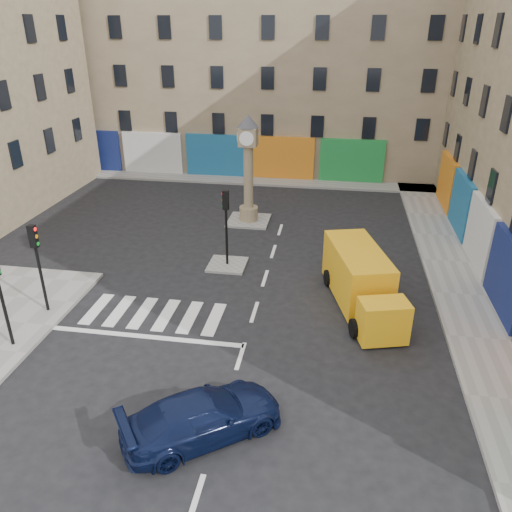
% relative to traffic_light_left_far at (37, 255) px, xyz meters
% --- Properties ---
extents(ground, '(120.00, 120.00, 0.00)m').
position_rel_traffic_light_left_far_xyz_m(ground, '(8.30, -2.60, -2.62)').
color(ground, black).
rests_on(ground, ground).
extents(sidewalk_right, '(2.60, 30.00, 0.15)m').
position_rel_traffic_light_left_far_xyz_m(sidewalk_right, '(17.00, 7.40, -2.55)').
color(sidewalk_right, gray).
rests_on(sidewalk_right, ground).
extents(sidewalk_far, '(32.00, 2.40, 0.15)m').
position_rel_traffic_light_left_far_xyz_m(sidewalk_far, '(4.30, 19.60, -2.55)').
color(sidewalk_far, gray).
rests_on(sidewalk_far, ground).
extents(island_near, '(1.80, 1.80, 0.12)m').
position_rel_traffic_light_left_far_xyz_m(island_near, '(6.30, 5.40, -2.56)').
color(island_near, gray).
rests_on(island_near, ground).
extents(island_far, '(2.40, 2.40, 0.12)m').
position_rel_traffic_light_left_far_xyz_m(island_far, '(6.30, 11.40, -2.56)').
color(island_far, gray).
rests_on(island_far, ground).
extents(building_far, '(32.00, 10.00, 17.00)m').
position_rel_traffic_light_left_far_xyz_m(building_far, '(4.30, 25.40, 5.88)').
color(building_far, gray).
rests_on(building_far, ground).
extents(traffic_light_left_far, '(0.28, 0.22, 3.70)m').
position_rel_traffic_light_left_far_xyz_m(traffic_light_left_far, '(0.00, 0.00, 0.00)').
color(traffic_light_left_far, black).
rests_on(traffic_light_left_far, sidewalk_left).
extents(traffic_light_island, '(0.28, 0.22, 3.70)m').
position_rel_traffic_light_left_far_xyz_m(traffic_light_island, '(6.30, 5.40, -0.03)').
color(traffic_light_island, black).
rests_on(traffic_light_island, island_near).
extents(clock_pillar, '(1.20, 1.20, 6.10)m').
position_rel_traffic_light_left_far_xyz_m(clock_pillar, '(6.30, 11.40, 0.93)').
color(clock_pillar, '#9C8466').
rests_on(clock_pillar, island_far).
extents(navy_sedan, '(4.85, 4.29, 1.35)m').
position_rel_traffic_light_left_far_xyz_m(navy_sedan, '(7.95, -5.41, -1.95)').
color(navy_sedan, black).
rests_on(navy_sedan, ground).
extents(yellow_van, '(3.39, 6.38, 2.22)m').
position_rel_traffic_light_left_far_xyz_m(yellow_van, '(12.54, 2.78, -1.52)').
color(yellow_van, '#F4AA14').
rests_on(yellow_van, ground).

